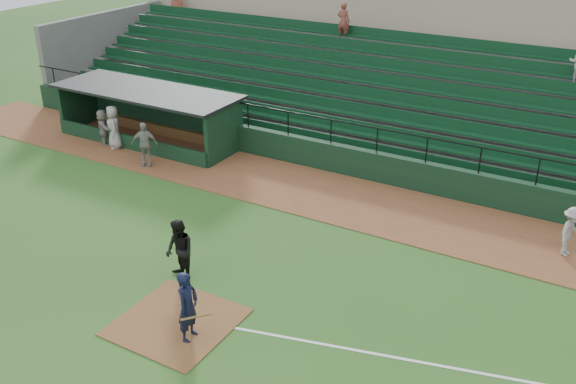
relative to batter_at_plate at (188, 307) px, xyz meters
The scene contains 12 objects.
ground 1.81m from the batter_at_plate, 118.55° to the left, with size 90.00×90.00×0.00m, color #2A571C.
warning_track 9.41m from the batter_at_plate, 94.45° to the left, with size 40.00×4.00×0.03m, color brown.
home_plate_dirt 1.26m from the batter_at_plate, 155.21° to the left, with size 3.00×3.00×0.03m, color brown.
foul_line 7.77m from the batter_at_plate, 19.22° to the left, with size 18.00×0.09×0.01m, color white.
stadium_structure 17.86m from the batter_at_plate, 92.34° to the left, with size 38.00×13.08×6.40m.
dugout 15.12m from the batter_at_plate, 133.88° to the left, with size 8.90×3.20×2.42m.
batter_at_plate is the anchor object (origin of this frame).
umpire 2.84m from the batter_at_plate, 133.00° to the left, with size 0.94×0.74×1.94m, color black.
runner 12.11m from the batter_at_plate, 49.84° to the left, with size 1.07×0.62×1.66m, color #A49F99.
dugout_player_a 11.81m from the batter_at_plate, 136.82° to the left, with size 1.11×0.46×1.89m, color gray.
dugout_player_b 14.28m from the batter_at_plate, 141.30° to the left, with size 0.95×0.62×1.95m, color #AAA59F.
dugout_player_c 14.88m from the batter_at_plate, 142.88° to the left, with size 1.53×0.49×1.65m, color #9C9792.
Camera 1 is at (9.51, -11.46, 10.56)m, focal length 39.45 mm.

